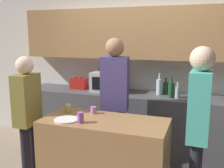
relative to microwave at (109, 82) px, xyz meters
The scene contains 16 objects.
back_wall 0.68m from the microwave, 26.82° to the left, with size 6.40×0.40×2.70m.
back_counter 0.77m from the microwave, ahead, with size 3.60×0.62×0.94m.
kitchen_island 1.47m from the microwave, 72.26° to the right, with size 1.36×0.63×0.91m.
microwave is the anchor object (origin of this frame).
toaster 0.52m from the microwave, behind, with size 0.26×0.16×0.18m.
bottle_0 0.78m from the microwave, ahead, with size 0.09×0.09×0.31m.
bottle_1 0.87m from the microwave, ahead, with size 0.08×0.08×0.24m.
bottle_2 0.98m from the microwave, ahead, with size 0.08×0.08×0.29m.
bottle_3 1.06m from the microwave, ahead, with size 0.07×0.07×0.22m.
plate_on_island 1.42m from the microwave, 88.90° to the right, with size 0.26×0.26×0.01m.
cup_0 1.12m from the microwave, 79.49° to the right, with size 0.07×0.07×0.08m.
cup_1 1.45m from the microwave, 81.81° to the right, with size 0.07×0.07×0.11m.
cup_2 1.14m from the microwave, 95.34° to the right, with size 0.07×0.07×0.10m.
person_left 1.89m from the microwave, 43.76° to the right, with size 0.22×0.35×1.71m.
person_center 1.42m from the microwave, 112.99° to the right, with size 0.21×0.35×1.57m.
person_right 0.77m from the microwave, 64.69° to the right, with size 0.36×0.23×1.77m.
Camera 1 is at (0.92, -2.34, 1.80)m, focal length 42.00 mm.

